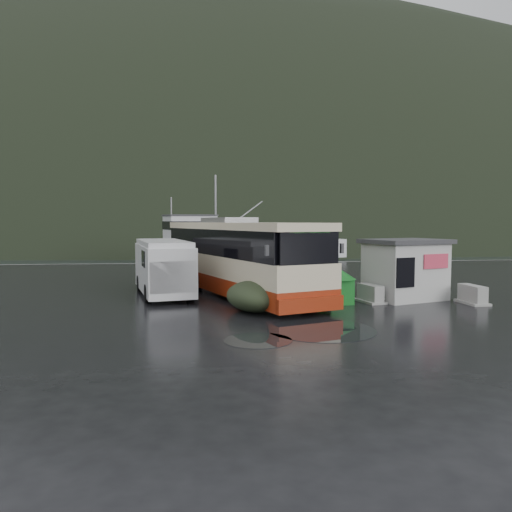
{
  "coord_description": "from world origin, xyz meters",
  "views": [
    {
      "loc": [
        -2.07,
        -22.58,
        3.56
      ],
      "look_at": [
        0.87,
        3.82,
        1.7
      ],
      "focal_mm": 35.0,
      "sensor_mm": 36.0,
      "label": 1
    }
  ],
  "objects": [
    {
      "name": "quay_edge",
      "position": [
        0.0,
        20.0,
        0.0
      ],
      "size": [
        160.0,
        0.6,
        1.5
      ],
      "primitive_type": "cube",
      "color": "#999993",
      "rests_on": "ground"
    },
    {
      "name": "jersey_barrier_a",
      "position": [
        5.32,
        -1.56,
        0.0
      ],
      "size": [
        1.12,
        1.7,
        0.78
      ],
      "primitive_type": null,
      "rotation": [
        0.0,
        0.0,
        0.23
      ],
      "color": "#999993",
      "rests_on": "ground"
    },
    {
      "name": "jersey_barrier_b",
      "position": [
        9.58,
        -2.4,
        0.0
      ],
      "size": [
        0.9,
        1.65,
        0.8
      ],
      "primitive_type": null,
      "rotation": [
        0.0,
        0.0,
        0.06
      ],
      "color": "#999993",
      "rests_on": "ground"
    },
    {
      "name": "headland",
      "position": [
        10.0,
        250.0,
        0.0
      ],
      "size": [
        780.0,
        540.0,
        570.0
      ],
      "primitive_type": "ellipsoid",
      "color": "black",
      "rests_on": "ground"
    },
    {
      "name": "white_van",
      "position": [
        -3.86,
        1.55,
        0.0
      ],
      "size": [
        3.46,
        6.68,
        2.66
      ],
      "primitive_type": null,
      "rotation": [
        0.0,
        0.0,
        0.21
      ],
      "color": "silver",
      "rests_on": "ground"
    },
    {
      "name": "ticket_kiosk",
      "position": [
        7.17,
        -0.93,
        0.0
      ],
      "size": [
        4.18,
        3.66,
        2.74
      ],
      "primitive_type": null,
      "rotation": [
        0.0,
        0.0,
        0.33
      ],
      "color": "beige",
      "rests_on": "ground"
    },
    {
      "name": "puddles",
      "position": [
        2.23,
        -3.45,
        0.01
      ],
      "size": [
        6.86,
        13.49,
        0.01
      ],
      "color": "black",
      "rests_on": "ground"
    },
    {
      "name": "fishing_trawler",
      "position": [
        2.16,
        29.7,
        0.0
      ],
      "size": [
        24.46,
        11.52,
        9.57
      ],
      "primitive_type": null,
      "rotation": [
        0.0,
        0.0,
        0.27
      ],
      "color": "silver",
      "rests_on": "ground"
    },
    {
      "name": "waste_bin_right",
      "position": [
        3.08,
        -0.43,
        0.0
      ],
      "size": [
        1.02,
        1.02,
        1.32
      ],
      "primitive_type": null,
      "rotation": [
        0.0,
        0.0,
        -0.08
      ],
      "color": "#136E1F",
      "rests_on": "ground"
    },
    {
      "name": "waste_bin_left",
      "position": [
        3.81,
        -1.75,
        0.0
      ],
      "size": [
        1.24,
        1.24,
        1.55
      ],
      "primitive_type": null,
      "rotation": [
        0.0,
        0.0,
        0.13
      ],
      "color": "#136E1F",
      "rests_on": "ground"
    },
    {
      "name": "ground",
      "position": [
        0.0,
        0.0,
        0.0
      ],
      "size": [
        160.0,
        160.0,
        0.0
      ],
      "primitive_type": "plane",
      "color": "black",
      "rests_on": "ground"
    },
    {
      "name": "dome_tent",
      "position": [
        0.06,
        -3.16,
        0.0
      ],
      "size": [
        2.8,
        3.47,
        1.21
      ],
      "primitive_type": null,
      "rotation": [
        0.0,
        0.0,
        0.22
      ],
      "color": "#2A341F",
      "rests_on": "ground"
    },
    {
      "name": "coach_bus",
      "position": [
        -0.31,
        1.45,
        0.0
      ],
      "size": [
        7.62,
        13.63,
        3.77
      ],
      "primitive_type": null,
      "rotation": [
        0.0,
        0.0,
        0.35
      ],
      "color": "beige",
      "rests_on": "ground"
    },
    {
      "name": "harbor_water",
      "position": [
        0.0,
        110.0,
        0.0
      ],
      "size": [
        300.0,
        180.0,
        0.02
      ],
      "primitive_type": "cube",
      "color": "black",
      "rests_on": "ground"
    }
  ]
}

